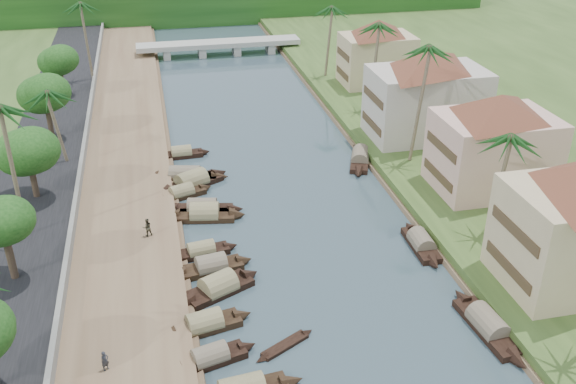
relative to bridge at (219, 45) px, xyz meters
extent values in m
plane|color=#35474F|center=(0.00, -72.00, -1.72)|extent=(220.00, 220.00, 0.00)
cube|color=brown|center=(-16.00, -52.00, -1.32)|extent=(10.00, 180.00, 0.80)
cube|color=#314B1E|center=(19.00, -52.00, -1.12)|extent=(16.00, 180.00, 1.20)
cube|color=black|center=(-24.50, -52.00, -1.02)|extent=(8.00, 180.00, 1.40)
cube|color=slate|center=(-20.20, -52.00, -0.37)|extent=(0.40, 180.00, 1.10)
cube|color=#153E10|center=(0.00, 23.00, 2.28)|extent=(120.00, 4.00, 8.00)
cube|color=#153E10|center=(0.00, 28.00, 2.28)|extent=(120.00, 4.00, 8.00)
cube|color=#A2A298|center=(0.00, 0.00, 0.28)|extent=(28.00, 4.00, 0.80)
cube|color=#A2A298|center=(-9.00, 0.00, -0.82)|extent=(1.20, 3.50, 1.80)
cube|color=#A2A298|center=(-3.00, 0.00, -0.82)|extent=(1.20, 3.50, 1.80)
cube|color=#A2A298|center=(3.00, 0.00, -0.82)|extent=(1.20, 3.50, 1.80)
cube|color=#A2A298|center=(9.00, 0.00, -0.82)|extent=(1.20, 3.50, 1.80)
cube|color=#483621|center=(12.95, -74.00, 1.48)|extent=(0.10, 6.40, 0.90)
cube|color=#483621|center=(12.95, -74.00, 4.68)|extent=(0.10, 6.40, 0.90)
cube|color=#D9AD99|center=(20.00, -58.00, 3.23)|extent=(11.00, 8.00, 7.50)
pyramid|color=brown|center=(20.00, -58.00, 8.08)|extent=(14.11, 14.11, 2.20)
cube|color=#483621|center=(14.45, -58.00, 1.35)|extent=(0.10, 6.40, 0.90)
cube|color=#483621|center=(14.45, -58.00, 4.35)|extent=(0.10, 6.40, 0.90)
cube|color=beige|center=(19.00, -44.00, 3.48)|extent=(13.00, 8.00, 8.00)
pyramid|color=brown|center=(19.00, -44.00, 8.58)|extent=(15.59, 15.59, 2.20)
cube|color=#483621|center=(12.45, -44.00, 1.48)|extent=(0.10, 6.40, 0.90)
cube|color=#483621|center=(12.45, -44.00, 4.68)|extent=(0.10, 6.40, 0.90)
cube|color=#CDB78A|center=(20.00, -24.00, 2.98)|extent=(10.00, 7.00, 7.00)
pyramid|color=brown|center=(20.00, -24.00, 7.58)|extent=(12.62, 12.62, 2.20)
cube|color=#483621|center=(14.95, -24.00, 1.23)|extent=(0.10, 5.60, 0.90)
cube|color=#483621|center=(14.95, -24.00, 4.03)|extent=(0.10, 5.60, 0.90)
cone|color=black|center=(-4.98, -79.23, -1.44)|extent=(1.90, 1.87, 1.89)
cube|color=black|center=(-9.95, -75.97, -1.52)|extent=(5.22, 2.79, 0.70)
cone|color=black|center=(-7.27, -75.28, -1.44)|extent=(1.75, 1.74, 1.59)
cone|color=black|center=(-12.62, -76.67, -1.44)|extent=(1.75, 1.74, 1.59)
cylinder|color=#6C6351|center=(-9.95, -75.97, -1.14)|extent=(4.10, 2.56, 1.65)
cube|color=black|center=(-9.96, -72.38, -1.52)|extent=(5.58, 2.85, 0.70)
cone|color=black|center=(-7.07, -71.78, -1.44)|extent=(1.84, 1.91, 1.79)
cone|color=black|center=(-12.85, -72.99, -1.44)|extent=(1.84, 1.91, 1.79)
cylinder|color=#93885D|center=(-9.96, -72.38, -1.14)|extent=(4.36, 2.67, 1.88)
cube|color=black|center=(-8.43, -68.14, -1.52)|extent=(5.96, 4.38, 0.70)
cone|color=black|center=(-5.65, -66.78, -1.44)|extent=(2.33, 2.47, 2.11)
cone|color=black|center=(-11.22, -69.50, -1.44)|extent=(2.33, 2.47, 2.11)
cylinder|color=#93885D|center=(-8.43, -68.14, -1.14)|extent=(4.81, 3.88, 2.24)
cube|color=black|center=(-8.66, -65.05, -1.52)|extent=(5.43, 2.65, 0.70)
cone|color=black|center=(-5.81, -64.61, -1.44)|extent=(1.76, 1.89, 1.84)
cone|color=black|center=(-11.52, -65.50, -1.44)|extent=(1.76, 1.89, 1.84)
cylinder|color=#6C6351|center=(-8.66, -65.05, -1.14)|extent=(4.23, 2.53, 1.94)
cube|color=black|center=(-9.24, -62.51, -1.52)|extent=(4.97, 2.20, 0.70)
cone|color=black|center=(-6.60, -62.12, -1.44)|extent=(1.56, 1.55, 1.51)
cone|color=black|center=(-11.88, -62.90, -1.44)|extent=(1.56, 1.55, 1.51)
cylinder|color=#93885D|center=(-9.24, -62.51, -1.14)|extent=(3.86, 2.09, 1.57)
cube|color=black|center=(-8.30, -56.20, -1.52)|extent=(5.97, 3.10, 0.70)
cone|color=black|center=(-5.19, -56.76, -1.44)|extent=(1.99, 2.17, 2.08)
cone|color=black|center=(-11.40, -55.63, -1.44)|extent=(1.99, 2.17, 2.08)
cylinder|color=#93885D|center=(-8.30, -56.20, -1.14)|extent=(4.66, 2.94, 2.20)
cube|color=black|center=(-8.40, -54.93, -1.52)|extent=(6.08, 2.93, 0.70)
cone|color=black|center=(-5.23, -55.61, -1.44)|extent=(1.96, 1.88, 1.76)
cone|color=black|center=(-11.58, -54.25, -1.44)|extent=(1.96, 1.88, 1.76)
cylinder|color=#6C6351|center=(-8.40, -54.93, -1.14)|extent=(4.75, 2.71, 1.81)
cube|color=black|center=(-10.12, -51.34, -1.52)|extent=(5.07, 3.09, 0.70)
cone|color=black|center=(-7.59, -50.46, -1.44)|extent=(1.78, 1.80, 1.58)
cone|color=black|center=(-12.64, -52.23, -1.44)|extent=(1.78, 1.80, 1.58)
cylinder|color=#93885D|center=(-10.12, -51.34, -1.14)|extent=(4.02, 2.77, 1.64)
cube|color=black|center=(-8.92, -49.16, -1.52)|extent=(6.78, 5.07, 0.70)
cone|color=black|center=(-5.75, -47.44, -1.44)|extent=(2.62, 2.67, 2.21)
cone|color=black|center=(-12.10, -50.89, -1.44)|extent=(2.62, 2.67, 2.21)
cylinder|color=#93885D|center=(-8.92, -49.16, -1.14)|extent=(5.47, 4.41, 2.32)
cube|color=black|center=(-9.50, -47.39, -1.52)|extent=(7.06, 3.43, 0.70)
cone|color=black|center=(-5.82, -48.27, -1.44)|extent=(2.27, 2.11, 1.93)
cone|color=black|center=(-13.18, -46.51, -1.44)|extent=(2.27, 2.11, 1.93)
cylinder|color=#6C6351|center=(-9.50, -47.39, -1.14)|extent=(5.52, 3.13, 1.97)
cube|color=black|center=(-9.45, -41.47, -1.52)|extent=(4.86, 1.75, 0.70)
cone|color=black|center=(-6.79, -41.37, -1.44)|extent=(1.44, 1.46, 1.56)
cone|color=black|center=(-12.12, -41.58, -1.44)|extent=(1.44, 1.46, 1.56)
cylinder|color=#93885D|center=(-9.45, -41.47, -1.14)|extent=(3.73, 1.77, 1.62)
cube|color=black|center=(10.15, -76.99, -1.52)|extent=(2.48, 6.90, 0.70)
cone|color=black|center=(9.84, -73.24, -1.44)|extent=(1.88, 2.05, 1.95)
cone|color=black|center=(10.47, -80.73, -1.44)|extent=(1.88, 2.05, 1.95)
cylinder|color=#6C6351|center=(10.15, -76.99, -1.14)|extent=(2.42, 5.32, 2.00)
cube|color=black|center=(9.83, -65.48, -1.52)|extent=(1.91, 5.62, 0.70)
cone|color=black|center=(9.91, -62.38, -1.44)|extent=(1.63, 1.64, 1.77)
cone|color=black|center=(9.75, -68.58, -1.44)|extent=(1.63, 1.64, 1.77)
cylinder|color=#6C6351|center=(9.83, -65.48, -1.14)|extent=(1.95, 4.31, 1.84)
cube|color=black|center=(10.20, -47.13, -1.52)|extent=(4.25, 7.03, 0.70)
cone|color=black|center=(11.56, -43.62, -1.44)|extent=(2.32, 2.42, 1.97)
cone|color=black|center=(8.85, -50.65, -1.44)|extent=(2.32, 2.42, 1.97)
cylinder|color=#6C6351|center=(10.20, -47.13, -1.14)|extent=(3.74, 5.56, 2.02)
cube|color=black|center=(-4.65, -75.52, -1.62)|extent=(3.76, 2.58, 0.35)
cone|color=black|center=(-2.77, -74.49, -1.62)|extent=(1.25, 1.20, 0.85)
cone|color=black|center=(-6.53, -76.55, -1.62)|extent=(1.25, 1.20, 0.85)
cube|color=black|center=(-9.14, -54.97, -1.62)|extent=(3.71, 1.46, 0.35)
cone|color=black|center=(-7.14, -55.39, -1.62)|extent=(1.04, 0.90, 0.73)
cone|color=black|center=(-11.15, -54.55, -1.62)|extent=(1.04, 0.90, 0.73)
cylinder|color=#77694F|center=(16.00, -66.00, 4.06)|extent=(1.13, 0.36, 9.17)
sphere|color=#184818|center=(16.00, -66.00, 8.46)|extent=(3.20, 3.20, 3.20)
cylinder|color=#77694F|center=(15.00, -50.36, 5.81)|extent=(1.46, 0.36, 12.65)
sphere|color=#184818|center=(15.00, -50.36, 11.89)|extent=(3.20, 3.20, 3.20)
cylinder|color=#77694F|center=(16.00, -33.90, 5.05)|extent=(0.88, 0.36, 11.15)
sphere|color=#184818|center=(16.00, -33.90, 10.40)|extent=(3.20, 3.20, 3.20)
cylinder|color=#77694F|center=(-24.00, -58.03, 5.63)|extent=(0.46, 0.36, 11.90)
cylinder|color=#77694F|center=(-22.00, -42.92, 3.65)|extent=(1.30, 0.36, 7.93)
sphere|color=#184818|center=(-22.00, -42.92, 7.46)|extent=(3.20, 3.20, 3.20)
cylinder|color=#77694F|center=(14.00, -18.99, 4.61)|extent=(1.17, 0.36, 10.27)
sphere|color=#184818|center=(14.00, -18.99, 9.54)|extent=(3.20, 3.20, 3.20)
cylinder|color=#77694F|center=(-20.50, -13.60, 5.23)|extent=(0.65, 0.36, 11.11)
sphere|color=#184818|center=(-20.50, -13.60, 10.56)|extent=(3.20, 3.20, 3.20)
cylinder|color=#4A392A|center=(-24.00, -64.62, 1.38)|extent=(0.60, 0.60, 3.49)
ellipsoid|color=#153E10|center=(-24.00, -64.62, 4.72)|extent=(4.40, 4.40, 3.62)
cylinder|color=#4A392A|center=(-24.00, -50.75, 1.27)|extent=(0.60, 0.60, 3.26)
ellipsoid|color=#153E10|center=(-24.00, -50.75, 4.39)|extent=(5.31, 5.31, 4.37)
cylinder|color=#4A392A|center=(-24.00, -35.82, 1.50)|extent=(0.60, 0.60, 3.73)
ellipsoid|color=#153E10|center=(-24.00, -35.82, 5.07)|extent=(5.21, 5.21, 4.28)
cylinder|color=#4A392A|center=(-24.00, -20.03, 1.28)|extent=(0.60, 0.60, 3.28)
ellipsoid|color=#153E10|center=(-24.00, -20.03, 4.42)|extent=(4.75, 4.75, 3.91)
cylinder|color=#4A392A|center=(24.00, -40.61, 1.35)|extent=(0.60, 0.60, 3.84)
ellipsoid|color=#153E10|center=(24.00, -40.61, 5.02)|extent=(4.67, 4.67, 3.84)
imported|color=#2B2D34|center=(-16.78, -76.02, -0.19)|extent=(0.64, 0.58, 1.47)
imported|color=#353325|center=(-13.66, -59.51, -0.08)|extent=(0.96, 0.83, 1.69)
camera|label=1|loc=(-11.97, -109.71, 29.04)|focal=40.00mm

